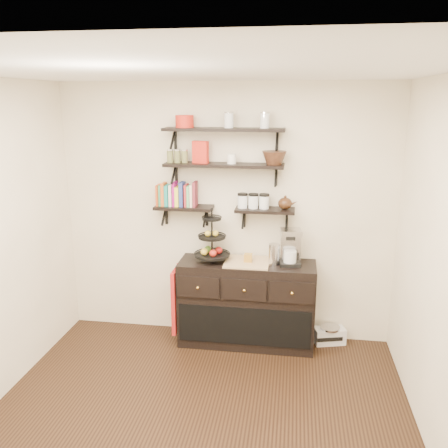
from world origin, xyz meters
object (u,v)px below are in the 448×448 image
sideboard (247,303)px  fruit_stand (212,244)px  coffee_maker (290,247)px  radio (329,335)px

sideboard → fruit_stand: (-0.36, 0.00, 0.63)m
coffee_maker → radio: coffee_maker is taller
sideboard → coffee_maker: bearing=3.4°
sideboard → coffee_maker: coffee_maker is taller
fruit_stand → coffee_maker: 0.79m
sideboard → fruit_stand: 0.73m
sideboard → coffee_maker: size_ratio=3.75×
sideboard → coffee_maker: (0.43, 0.03, 0.63)m
fruit_stand → radio: (1.24, 0.11, -0.99)m
fruit_stand → radio: size_ratio=1.53×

